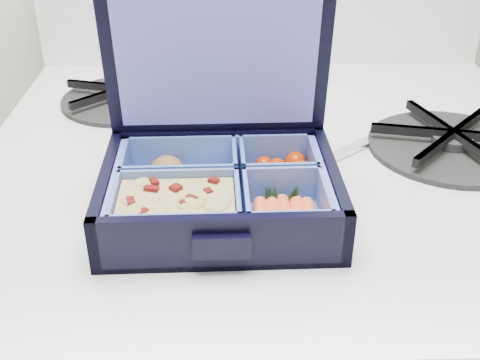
{
  "coord_description": "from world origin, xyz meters",
  "views": [
    {
      "loc": [
        -0.57,
        1.06,
        1.26
      ],
      "look_at": [
        -0.55,
        1.53,
        0.99
      ],
      "focal_mm": 45.0,
      "sensor_mm": 36.0,
      "label": 1
    }
  ],
  "objects": [
    {
      "name": "burner_grate",
      "position": [
        -0.32,
        1.64,
        0.97
      ],
      "size": [
        0.22,
        0.22,
        0.03
      ],
      "primitive_type": "cylinder",
      "rotation": [
        0.0,
        0.0,
        -0.22
      ],
      "color": "black",
      "rests_on": "stove"
    },
    {
      "name": "bento_box",
      "position": [
        -0.57,
        1.52,
        0.98
      ],
      "size": [
        0.21,
        0.17,
        0.05
      ],
      "primitive_type": null,
      "rotation": [
        0.0,
        0.0,
        0.02
      ],
      "color": "black",
      "rests_on": "stove"
    },
    {
      "name": "fork",
      "position": [
        -0.45,
        1.62,
        0.96
      ],
      "size": [
        0.17,
        0.14,
        0.01
      ],
      "primitive_type": null,
      "rotation": [
        0.0,
        0.0,
        -0.9
      ],
      "color": "silver",
      "rests_on": "stove"
    },
    {
      "name": "burner_grate_rear",
      "position": [
        -0.69,
        1.78,
        0.97
      ],
      "size": [
        0.2,
        0.2,
        0.02
      ],
      "primitive_type": "cylinder",
      "rotation": [
        0.0,
        0.0,
        -0.29
      ],
      "color": "black",
      "rests_on": "stove"
    }
  ]
}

